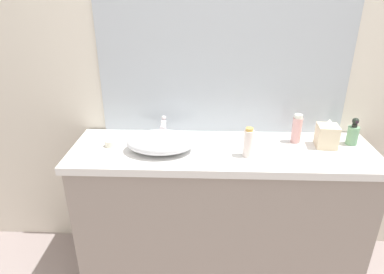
{
  "coord_description": "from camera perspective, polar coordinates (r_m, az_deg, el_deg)",
  "views": [
    {
      "loc": [
        -0.11,
        -1.31,
        1.74
      ],
      "look_at": [
        -0.18,
        0.41,
        0.96
      ],
      "focal_mm": 31.41,
      "sensor_mm": 36.0,
      "label": 1
    }
  ],
  "objects": [
    {
      "name": "sink_basin",
      "position": [
        1.9,
        -5.37,
        -0.85
      ],
      "size": [
        0.39,
        0.27,
        0.11
      ],
      "primitive_type": "ellipsoid",
      "color": "silver",
      "rests_on": "vanity_counter"
    },
    {
      "name": "faucet",
      "position": [
        2.03,
        -4.87,
        1.65
      ],
      "size": [
        0.03,
        0.12,
        0.14
      ],
      "color": "silver",
      "rests_on": "vanity_counter"
    },
    {
      "name": "soap_dispenser",
      "position": [
        2.18,
        25.65,
        0.51
      ],
      "size": [
        0.06,
        0.06,
        0.17
      ],
      "color": "#6D9F75",
      "rests_on": "vanity_counter"
    },
    {
      "name": "bathroom_wall_rear",
      "position": [
        2.09,
        5.3,
        12.11
      ],
      "size": [
        6.0,
        0.06,
        2.6
      ],
      "primitive_type": "cube",
      "color": "silver",
      "rests_on": "ground"
    },
    {
      "name": "lotion_bottle",
      "position": [
        1.85,
        9.57,
        -0.97
      ],
      "size": [
        0.06,
        0.06,
        0.17
      ],
      "color": "white",
      "rests_on": "vanity_counter"
    },
    {
      "name": "tissue_box",
      "position": [
        2.09,
        21.95,
        0.34
      ],
      "size": [
        0.13,
        0.13,
        0.17
      ],
      "color": "beige",
      "rests_on": "vanity_counter"
    },
    {
      "name": "wall_mirror_panel",
      "position": [
        2.04,
        5.41,
        13.31
      ],
      "size": [
        1.5,
        0.01,
        0.94
      ],
      "primitive_type": "cube",
      "color": "#B2BCC6",
      "rests_on": "vanity_counter"
    },
    {
      "name": "vanity_counter",
      "position": [
        2.17,
        4.8,
        -12.38
      ],
      "size": [
        1.76,
        0.52,
        0.88
      ],
      "color": "gray",
      "rests_on": "ground"
    },
    {
      "name": "perfume_bottle",
      "position": [
        2.08,
        17.37,
        1.32
      ],
      "size": [
        0.06,
        0.06,
        0.18
      ],
      "color": "#DDA29E",
      "rests_on": "vanity_counter"
    },
    {
      "name": "candle_jar",
      "position": [
        2.02,
        -13.69,
        -1.03
      ],
      "size": [
        0.06,
        0.06,
        0.04
      ],
      "primitive_type": "cylinder",
      "color": "silver",
      "rests_on": "vanity_counter"
    }
  ]
}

